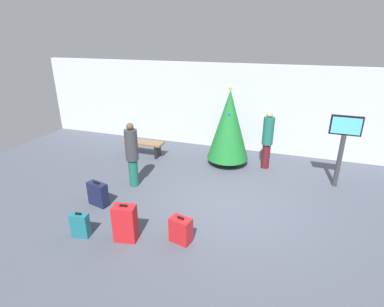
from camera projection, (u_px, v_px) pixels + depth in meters
ground_plane at (228, 205)px, 7.05m from camera, size 16.00×16.00×0.00m
back_wall at (255, 109)px, 9.87m from camera, size 16.00×0.20×2.87m
holiday_tree at (229, 125)px, 8.81m from camera, size 1.24×1.24×2.40m
flight_info_kiosk at (343, 140)px, 7.47m from camera, size 0.74×0.12×1.90m
waiting_bench at (143, 145)px, 9.79m from camera, size 1.35×0.44×0.48m
traveller_0 at (268, 138)px, 8.68m from camera, size 0.35×0.35×1.74m
traveller_1 at (132, 153)px, 7.63m from camera, size 0.42×0.42×1.72m
suitcase_0 at (125, 223)px, 5.74m from camera, size 0.47×0.35×0.78m
suitcase_1 at (80, 225)px, 5.88m from camera, size 0.37×0.22×0.54m
suitcase_2 at (98, 194)px, 6.96m from camera, size 0.52×0.31×0.60m
suitcase_3 at (181, 230)px, 5.73m from camera, size 0.45×0.34×0.55m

